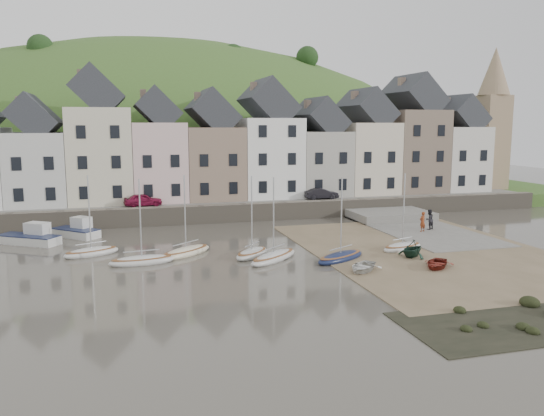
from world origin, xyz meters
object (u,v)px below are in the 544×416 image
object	(u,v)px
person_dark	(429,219)
car_right	(321,194)
rowboat_red	(437,263)
car_left	(143,200)
person_red	(423,222)
rowboat_green	(412,248)
sailboat_0	(91,252)
rowboat_white	(363,267)

from	to	relation	value
person_dark	car_right	distance (m)	13.63
rowboat_red	car_left	size ratio (longest dim) A/B	0.75
person_red	car_left	size ratio (longest dim) A/B	0.48
rowboat_red	person_dark	bearing A→B (deg)	104.31
rowboat_green	person_red	xyz separation A→B (m)	(5.79, 8.26, 0.32)
rowboat_green	person_dark	size ratio (longest dim) A/B	1.30
person_red	car_right	distance (m)	13.81
person_dark	rowboat_red	bearing A→B (deg)	38.20
rowboat_green	car_left	size ratio (longest dim) A/B	0.65
person_red	sailboat_0	bearing A→B (deg)	-16.69
rowboat_white	rowboat_green	distance (m)	5.84
car_left	person_dark	bearing A→B (deg)	-121.74
person_dark	rowboat_green	bearing A→B (deg)	29.94
rowboat_white	person_red	xyz separation A→B (m)	(11.02, 10.85, 0.67)
rowboat_white	car_left	world-z (taller)	car_left
sailboat_0	rowboat_green	size ratio (longest dim) A/B	2.56
rowboat_white	car_left	xyz separation A→B (m)	(-13.33, 23.66, 1.88)
person_dark	car_right	bearing A→B (deg)	-85.53
rowboat_green	rowboat_white	bearing A→B (deg)	-92.24
car_right	person_red	bearing A→B (deg)	-157.99
person_red	car_right	xyz separation A→B (m)	(-5.02, 12.81, 1.19)
person_dark	car_left	bearing A→B (deg)	-47.84
person_dark	car_right	size ratio (longest dim) A/B	0.50
rowboat_white	person_dark	xyz separation A→B (m)	(12.13, 11.54, 0.71)
rowboat_white	rowboat_red	world-z (taller)	rowboat_white
sailboat_0	rowboat_red	world-z (taller)	sailboat_0
person_red	car_right	bearing A→B (deg)	-87.25
person_dark	car_left	xyz separation A→B (m)	(-25.47, 12.12, 1.18)
rowboat_red	car_right	distance (m)	24.33
sailboat_0	rowboat_red	xyz separation A→B (m)	(23.13, -10.45, 0.09)
rowboat_red	car_right	size ratio (longest dim) A/B	0.75
rowboat_white	rowboat_green	world-z (taller)	rowboat_green
person_red	person_dark	bearing A→B (deg)	-166.84
rowboat_red	car_right	bearing A→B (deg)	132.06
sailboat_0	car_left	world-z (taller)	sailboat_0
sailboat_0	rowboat_green	world-z (taller)	sailboat_0
car_right	rowboat_red	bearing A→B (deg)	178.94
sailboat_0	car_left	xyz separation A→B (m)	(4.50, 13.80, 1.98)
rowboat_red	person_red	world-z (taller)	person_red
sailboat_0	rowboat_green	bearing A→B (deg)	-17.50
sailboat_0	person_dark	bearing A→B (deg)	3.20
rowboat_white	person_dark	distance (m)	16.76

